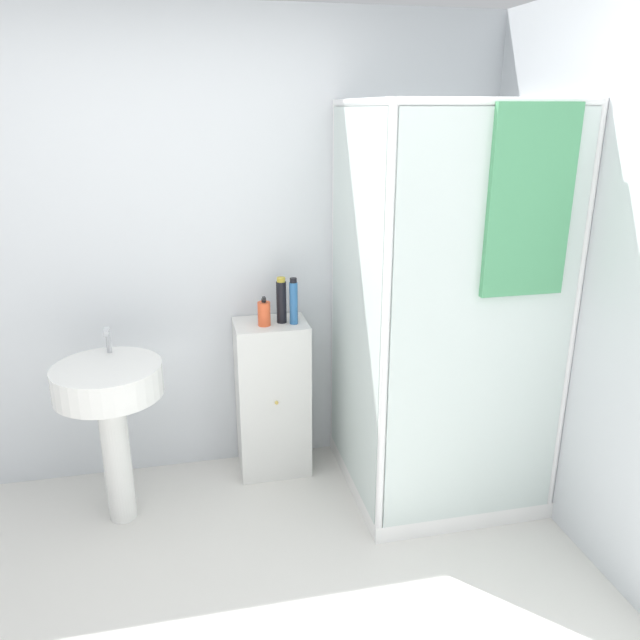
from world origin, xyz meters
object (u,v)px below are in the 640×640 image
object	(u,v)px
soap_dispenser	(264,313)
shampoo_bottle_blue	(294,302)
sink	(110,400)
shampoo_bottle_tall_black	(281,301)

from	to	relation	value
soap_dispenser	shampoo_bottle_blue	bearing A→B (deg)	-2.35
sink	shampoo_bottle_blue	size ratio (longest dim) A/B	3.84
soap_dispenser	shampoo_bottle_tall_black	size ratio (longest dim) A/B	0.64
sink	soap_dispenser	bearing A→B (deg)	18.28
soap_dispenser	shampoo_bottle_blue	size ratio (longest dim) A/B	0.64
shampoo_bottle_tall_black	shampoo_bottle_blue	size ratio (longest dim) A/B	0.99
soap_dispenser	shampoo_bottle_tall_black	world-z (taller)	shampoo_bottle_tall_black
soap_dispenser	shampoo_bottle_tall_black	bearing A→B (deg)	15.98
soap_dispenser	sink	bearing A→B (deg)	-161.72
sink	shampoo_bottle_tall_black	bearing A→B (deg)	18.03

